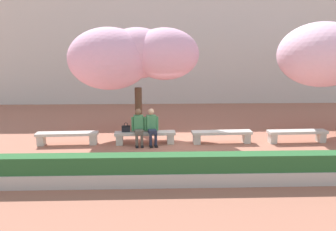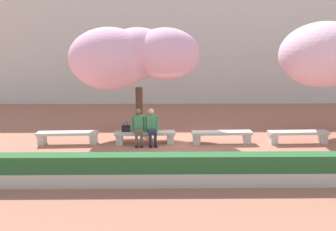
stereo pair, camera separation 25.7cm
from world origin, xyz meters
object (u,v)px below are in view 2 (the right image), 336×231
Objects in this scene: handbag at (126,128)px; stone_bench_west_end at (68,136)px; person_seated_right at (152,125)px; stone_bench_near_east at (298,135)px; stone_bench_center at (222,135)px; stone_bench_near_west at (145,135)px; person_seated_left at (139,125)px; cherry_tree_main at (133,56)px.

stone_bench_west_end is at bearing -179.52° from handbag.
stone_bench_near_east is at bearing 0.57° from person_seated_right.
stone_bench_near_east is (2.78, -0.00, 0.00)m from stone_bench_center.
handbag is at bearing 178.52° from stone_bench_near_west.
person_seated_left reaches higher than handbag.
person_seated_right reaches higher than stone_bench_center.
person_seated_left reaches higher than stone_bench_near_west.
person_seated_right is at bearing -179.43° from stone_bench_near_east.
stone_bench_center is 1.70× the size of person_seated_left.
stone_bench_near_east is 1.70× the size of person_seated_left.
person_seated_left is (2.56, -0.05, 0.38)m from stone_bench_west_end.
cherry_tree_main is (-0.75, 1.40, 2.40)m from person_seated_right.
cherry_tree_main reaches higher than stone_bench_west_end.
person_seated_left is 0.48m from handbag.
stone_bench_near_west and stone_bench_near_east have the same top height.
cherry_tree_main is at bearing 101.42° from person_seated_left.
stone_bench_center is at bearing 0.00° from stone_bench_near_west.
cherry_tree_main reaches higher than person_seated_left.
cherry_tree_main is (-6.07, 1.34, 2.78)m from stone_bench_near_east.
stone_bench_near_east is at bearing -0.00° from stone_bench_west_end.
person_seated_left is at bearing -178.99° from stone_bench_center.
person_seated_left and person_seated_right have the same top height.
cherry_tree_main reaches higher than person_seated_right.
person_seated_right is (-2.54, -0.05, 0.38)m from stone_bench_center.
cherry_tree_main is (2.28, 1.34, 2.78)m from stone_bench_west_end.
stone_bench_near_east is 5.80m from person_seated_left.
person_seated_right is at bearing -61.84° from cherry_tree_main.
stone_bench_west_end and stone_bench_center have the same top height.
person_seated_right is (0.24, -0.05, 0.38)m from stone_bench_near_west.
stone_bench_west_end is 8.34m from stone_bench_near_east.
person_seated_right reaches higher than stone_bench_west_end.
stone_bench_near_east is at bearing -12.48° from cherry_tree_main.
handbag reaches higher than stone_bench_near_east.
person_seated_left reaches higher than stone_bench_near_east.
person_seated_left reaches higher than stone_bench_west_end.
person_seated_left is at bearing -179.47° from stone_bench_near_east.
person_seated_left is (-0.22, -0.05, 0.38)m from stone_bench_near_west.
person_seated_right is 3.81× the size of handbag.
person_seated_left is at bearing -166.56° from stone_bench_near_west.
person_seated_left is (-5.79, -0.05, 0.38)m from stone_bench_near_east.
stone_bench_near_west is (2.78, -0.00, 0.00)m from stone_bench_west_end.
stone_bench_near_west is at bearing -1.48° from handbag.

